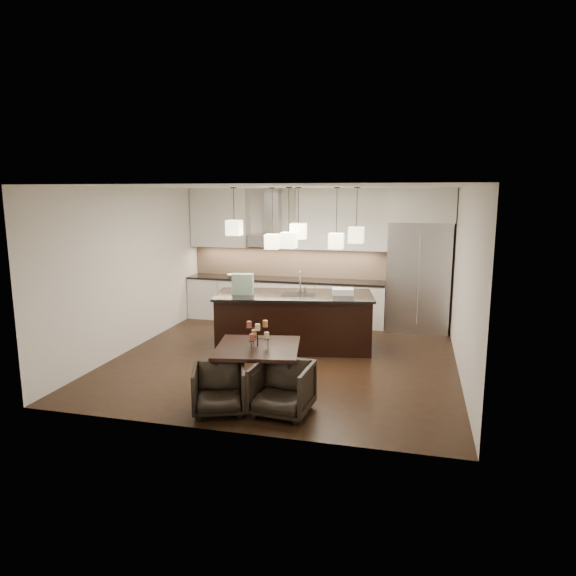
% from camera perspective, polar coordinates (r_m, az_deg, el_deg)
% --- Properties ---
extents(floor, '(5.50, 5.50, 0.02)m').
position_cam_1_polar(floor, '(8.61, -0.33, -7.85)').
color(floor, black).
rests_on(floor, ground).
extents(ceiling, '(5.50, 5.50, 0.02)m').
position_cam_1_polar(ceiling, '(8.17, -0.35, 11.27)').
color(ceiling, white).
rests_on(ceiling, wall_back).
extents(wall_back, '(5.50, 0.02, 2.80)m').
position_cam_1_polar(wall_back, '(10.94, 3.26, 3.67)').
color(wall_back, silver).
rests_on(wall_back, ground).
extents(wall_front, '(5.50, 0.02, 2.80)m').
position_cam_1_polar(wall_front, '(5.69, -7.26, -2.81)').
color(wall_front, silver).
rests_on(wall_front, ground).
extents(wall_left, '(0.02, 5.50, 2.80)m').
position_cam_1_polar(wall_left, '(9.34, -16.98, 2.04)').
color(wall_left, silver).
rests_on(wall_left, ground).
extents(wall_right, '(0.02, 5.50, 2.80)m').
position_cam_1_polar(wall_right, '(8.05, 19.06, 0.63)').
color(wall_right, silver).
rests_on(wall_right, ground).
extents(refrigerator, '(1.20, 0.72, 2.15)m').
position_cam_1_polar(refrigerator, '(10.42, 14.26, 1.21)').
color(refrigerator, '#B7B7BA').
rests_on(refrigerator, floor).
extents(fridge_panel, '(1.26, 0.72, 0.65)m').
position_cam_1_polar(fridge_panel, '(10.29, 14.62, 8.92)').
color(fridge_panel, silver).
rests_on(fridge_panel, refrigerator).
extents(lower_cabinets, '(4.21, 0.62, 0.88)m').
position_cam_1_polar(lower_cabinets, '(10.91, -0.34, -1.44)').
color(lower_cabinets, silver).
rests_on(lower_cabinets, floor).
extents(countertop, '(4.21, 0.66, 0.04)m').
position_cam_1_polar(countertop, '(10.83, -0.35, 0.94)').
color(countertop, black).
rests_on(countertop, lower_cabinets).
extents(backsplash, '(4.21, 0.02, 0.63)m').
position_cam_1_polar(backsplash, '(11.07, 0.04, 2.90)').
color(backsplash, tan).
rests_on(backsplash, countertop).
extents(upper_cab_left, '(1.25, 0.35, 1.25)m').
position_cam_1_polar(upper_cab_left, '(11.28, -7.53, 7.75)').
color(upper_cab_left, silver).
rests_on(upper_cab_left, wall_back).
extents(upper_cab_right, '(1.85, 0.35, 1.25)m').
position_cam_1_polar(upper_cab_right, '(10.60, 6.07, 7.61)').
color(upper_cab_right, silver).
rests_on(upper_cab_right, wall_back).
extents(hood_canopy, '(0.90, 0.52, 0.24)m').
position_cam_1_polar(hood_canopy, '(10.85, -1.83, 5.32)').
color(hood_canopy, '#B7B7BA').
rests_on(hood_canopy, wall_back).
extents(hood_chimney, '(0.30, 0.28, 0.96)m').
position_cam_1_polar(hood_chimney, '(10.92, -1.69, 8.51)').
color(hood_chimney, '#B7B7BA').
rests_on(hood_chimney, hood_canopy).
extents(fruit_bowl, '(0.33, 0.33, 0.06)m').
position_cam_1_polar(fruit_bowl, '(11.11, -6.15, 1.39)').
color(fruit_bowl, silver).
rests_on(fruit_bowl, countertop).
extents(island_body, '(2.78, 1.52, 0.93)m').
position_cam_1_polar(island_body, '(9.05, 0.67, -3.81)').
color(island_body, black).
rests_on(island_body, floor).
extents(island_top, '(2.88, 1.62, 0.04)m').
position_cam_1_polar(island_top, '(8.94, 0.67, -0.80)').
color(island_top, black).
rests_on(island_top, island_body).
extents(faucet, '(0.15, 0.27, 0.40)m').
position_cam_1_polar(faucet, '(9.00, 1.38, 0.71)').
color(faucet, silver).
rests_on(faucet, island_top).
extents(tote_bag, '(0.39, 0.25, 0.36)m').
position_cam_1_polar(tote_bag, '(8.92, -5.03, 0.44)').
color(tote_bag, '#1D4E2B').
rests_on(tote_bag, island_top).
extents(food_container, '(0.40, 0.31, 0.11)m').
position_cam_1_polar(food_container, '(8.93, 6.13, -0.39)').
color(food_container, silver).
rests_on(food_container, island_top).
extents(dining_table, '(1.28, 1.28, 0.66)m').
position_cam_1_polar(dining_table, '(7.09, -3.37, -9.04)').
color(dining_table, black).
rests_on(dining_table, floor).
extents(candelabra, '(0.37, 0.37, 0.39)m').
position_cam_1_polar(candelabra, '(6.94, -3.41, -4.95)').
color(candelabra, black).
rests_on(candelabra, dining_table).
extents(candle_a, '(0.08, 0.08, 0.09)m').
position_cam_1_polar(candle_a, '(6.93, -2.39, -5.27)').
color(candle_a, beige).
rests_on(candle_a, candelabra).
extents(candle_b, '(0.08, 0.08, 0.09)m').
position_cam_1_polar(candle_b, '(7.06, -3.80, -5.00)').
color(candle_b, '#C77436').
rests_on(candle_b, candelabra).
extents(candle_c, '(0.08, 0.08, 0.09)m').
position_cam_1_polar(candle_c, '(6.85, -4.04, -5.47)').
color(candle_c, brown).
rests_on(candle_c, candelabra).
extents(candle_d, '(0.08, 0.08, 0.09)m').
position_cam_1_polar(candle_d, '(6.97, -2.55, -3.98)').
color(candle_d, '#C77436').
rests_on(candle_d, candelabra).
extents(candle_e, '(0.08, 0.08, 0.09)m').
position_cam_1_polar(candle_e, '(6.94, -4.34, -4.07)').
color(candle_e, brown).
rests_on(candle_e, candelabra).
extents(candle_f, '(0.08, 0.08, 0.09)m').
position_cam_1_polar(candle_f, '(6.80, -3.40, -4.37)').
color(candle_f, beige).
rests_on(candle_f, candelabra).
extents(armchair_left, '(0.83, 0.84, 0.60)m').
position_cam_1_polar(armchair_left, '(6.56, -7.65, -11.08)').
color(armchair_left, black).
rests_on(armchair_left, floor).
extents(armchair_right, '(0.75, 0.77, 0.65)m').
position_cam_1_polar(armchair_right, '(6.44, -0.67, -11.14)').
color(armchair_right, black).
rests_on(armchair_right, floor).
extents(pendant_a, '(0.24, 0.24, 0.26)m').
position_cam_1_polar(pendant_a, '(8.98, -6.00, 6.67)').
color(pendant_a, beige).
rests_on(pendant_a, ceiling).
extents(pendant_b, '(0.24, 0.24, 0.26)m').
position_cam_1_polar(pendant_b, '(9.12, -1.73, 5.18)').
color(pendant_b, beige).
rests_on(pendant_b, ceiling).
extents(pendant_c, '(0.24, 0.24, 0.26)m').
position_cam_1_polar(pendant_c, '(8.64, 1.15, 6.33)').
color(pendant_c, beige).
rests_on(pendant_c, ceiling).
extents(pendant_d, '(0.24, 0.24, 0.26)m').
position_cam_1_polar(pendant_d, '(8.75, 5.38, 5.22)').
color(pendant_d, beige).
rests_on(pendant_d, ceiling).
extents(pendant_e, '(0.24, 0.24, 0.26)m').
position_cam_1_polar(pendant_e, '(8.54, 7.59, 5.85)').
color(pendant_e, beige).
rests_on(pendant_e, ceiling).
extents(pendant_f, '(0.24, 0.24, 0.26)m').
position_cam_1_polar(pendant_f, '(8.43, 0.10, 5.32)').
color(pendant_f, beige).
rests_on(pendant_f, ceiling).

